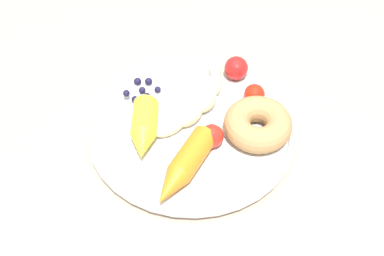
% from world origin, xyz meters
% --- Properties ---
extents(dining_table, '(0.92, 0.99, 0.75)m').
position_xyz_m(dining_table, '(0.00, 0.00, 0.66)').
color(dining_table, tan).
rests_on(dining_table, ground_plane).
extents(plate, '(0.31, 0.31, 0.02)m').
position_xyz_m(plate, '(0.02, -0.04, 0.76)').
color(plate, silver).
rests_on(plate, dining_table).
extents(banana, '(0.16, 0.12, 0.03)m').
position_xyz_m(banana, '(-0.01, -0.08, 0.78)').
color(banana, beige).
rests_on(banana, plate).
extents(carrot_orange, '(0.13, 0.11, 0.04)m').
position_xyz_m(carrot_orange, '(0.07, 0.03, 0.78)').
color(carrot_orange, orange).
rests_on(carrot_orange, plate).
extents(carrot_yellow, '(0.08, 0.11, 0.04)m').
position_xyz_m(carrot_yellow, '(0.09, -0.05, 0.78)').
color(carrot_yellow, yellow).
rests_on(carrot_yellow, plate).
extents(donut, '(0.14, 0.14, 0.04)m').
position_xyz_m(donut, '(-0.06, 0.01, 0.78)').
color(donut, tan).
rests_on(donut, plate).
extents(blueberry_pile, '(0.06, 0.06, 0.02)m').
position_xyz_m(blueberry_pile, '(0.06, -0.14, 0.77)').
color(blueberry_pile, '#191638').
rests_on(blueberry_pile, plate).
extents(tomato_near, '(0.04, 0.04, 0.04)m').
position_xyz_m(tomato_near, '(-0.09, -0.11, 0.78)').
color(tomato_near, red).
rests_on(tomato_near, plate).
extents(tomato_mid, '(0.03, 0.03, 0.03)m').
position_xyz_m(tomato_mid, '(0.01, -0.00, 0.78)').
color(tomato_mid, red).
rests_on(tomato_mid, plate).
extents(tomato_far, '(0.03, 0.03, 0.03)m').
position_xyz_m(tomato_far, '(-0.09, -0.05, 0.78)').
color(tomato_far, red).
rests_on(tomato_far, plate).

